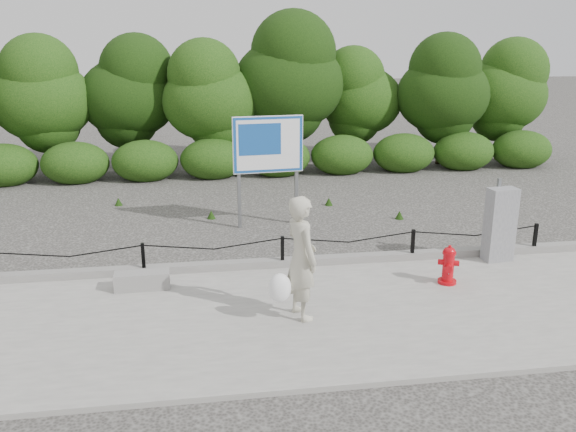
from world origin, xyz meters
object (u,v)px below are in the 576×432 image
at_px(pedestrian, 300,260).
at_px(concrete_block, 142,280).
at_px(fire_hydrant, 448,265).
at_px(utility_cabinet, 500,225).
at_px(advertising_sign, 268,150).

relative_size(pedestrian, concrete_block, 2.09).
bearing_deg(pedestrian, concrete_block, 42.58).
relative_size(fire_hydrant, pedestrian, 0.36).
bearing_deg(utility_cabinet, pedestrian, -162.89).
relative_size(pedestrian, utility_cabinet, 1.23).
bearing_deg(pedestrian, utility_cabinet, -83.67).
xyz_separation_m(utility_cabinet, advertising_sign, (-4.02, 2.97, 0.98)).
height_order(pedestrian, concrete_block, pedestrian).
bearing_deg(utility_cabinet, fire_hydrant, -152.58).
distance_m(pedestrian, advertising_sign, 4.83).
height_order(pedestrian, utility_cabinet, pedestrian).
bearing_deg(advertising_sign, pedestrian, -95.72).
relative_size(utility_cabinet, advertising_sign, 0.62).
relative_size(pedestrian, advertising_sign, 0.76).
bearing_deg(fire_hydrant, concrete_block, -165.00).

